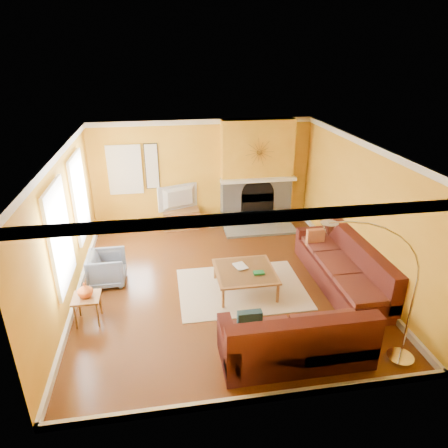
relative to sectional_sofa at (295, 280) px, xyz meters
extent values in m
cube|color=brown|center=(-1.20, 0.85, -0.46)|extent=(5.50, 6.00, 0.02)
cube|color=white|center=(-1.20, 0.85, 2.26)|extent=(5.50, 6.00, 0.02)
cube|color=gold|center=(-1.20, 3.86, 0.90)|extent=(5.50, 0.02, 2.70)
cube|color=gold|center=(-1.20, -2.16, 0.90)|extent=(5.50, 0.02, 2.70)
cube|color=gold|center=(-3.96, 0.85, 0.90)|extent=(0.02, 6.00, 2.70)
cube|color=gold|center=(1.56, 0.85, 0.90)|extent=(0.02, 6.00, 2.70)
cube|color=white|center=(-3.92, 2.15, 1.05)|extent=(0.06, 1.22, 1.72)
cube|color=white|center=(-3.92, 0.25, 1.05)|extent=(0.06, 1.22, 1.72)
cube|color=white|center=(-3.10, 3.81, 1.10)|extent=(0.82, 0.06, 1.22)
cube|color=white|center=(-2.45, 3.82, 1.15)|extent=(0.34, 0.04, 1.14)
cube|color=white|center=(0.15, 3.41, 0.80)|extent=(1.92, 0.22, 0.08)
cube|color=gray|center=(0.15, 3.10, -0.42)|extent=(1.80, 0.70, 0.06)
cube|color=beige|center=(-0.85, 0.55, -0.44)|extent=(2.40, 1.80, 0.02)
cube|color=#936235|center=(-1.80, 3.60, -0.20)|extent=(0.91, 0.41, 0.50)
imported|color=black|center=(-1.80, 3.60, 0.37)|extent=(1.09, 0.52, 0.64)
cube|color=white|center=(-0.95, 3.63, -0.32)|extent=(0.27, 0.27, 0.27)
imported|color=slate|center=(-3.40, 1.20, -0.13)|extent=(0.71, 0.69, 0.64)
imported|color=orange|center=(-3.60, 0.00, 0.17)|extent=(0.25, 0.25, 0.26)
imported|color=white|center=(-0.97, 0.61, 0.00)|extent=(0.28, 0.34, 0.03)
camera|label=1|loc=(-2.24, -5.84, 3.81)|focal=32.00mm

